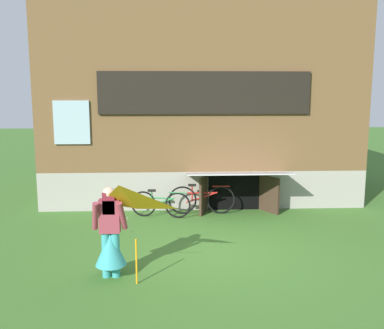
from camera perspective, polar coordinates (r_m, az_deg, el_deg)
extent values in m
plane|color=#3D6B28|center=(8.73, 3.09, -11.18)|extent=(60.00, 60.00, 0.00)
cube|color=#9E998E|center=(13.64, 0.89, -1.39)|extent=(8.66, 4.49, 1.02)
cube|color=brown|center=(13.40, 0.92, 9.97)|extent=(8.66, 4.49, 4.35)
cube|color=black|center=(11.12, 1.67, 9.40)|extent=(5.38, 0.08, 1.07)
cube|color=#9EB7C6|center=(11.14, 1.66, 9.40)|extent=(5.22, 0.04, 0.95)
cube|color=#9EB7C6|center=(11.40, -15.52, 5.35)|extent=(0.90, 0.06, 1.10)
cube|color=black|center=(11.53, 5.64, -3.65)|extent=(1.40, 0.03, 0.94)
cube|color=#3D2B1E|center=(11.17, 1.52, -4.04)|extent=(0.27, 0.69, 0.94)
cube|color=#3D2B1E|center=(11.42, 10.08, -3.89)|extent=(0.42, 0.63, 0.94)
cube|color=#B2B2B7|center=(10.89, 6.09, -1.21)|extent=(2.59, 1.09, 0.18)
cylinder|color=teal|center=(7.56, -11.22, -11.53)|extent=(0.14, 0.14, 0.78)
cylinder|color=teal|center=(7.53, -9.99, -11.55)|extent=(0.14, 0.14, 0.78)
cone|color=teal|center=(7.50, -10.63, -10.70)|extent=(0.52, 0.52, 0.59)
cube|color=#993847|center=(7.33, -10.77, -6.65)|extent=(0.34, 0.20, 0.56)
cylinder|color=#993847|center=(7.26, -12.61, -6.64)|extent=(0.17, 0.32, 0.52)
cylinder|color=#993847|center=(7.20, -9.14, -6.67)|extent=(0.17, 0.32, 0.52)
cube|color=maroon|center=(7.22, -10.89, -5.04)|extent=(0.20, 0.08, 0.36)
sphere|color=#D8AD8E|center=(7.24, -10.86, -3.72)|extent=(0.21, 0.21, 0.21)
pyramid|color=orange|center=(6.68, -9.52, -6.40)|extent=(1.18, 1.04, 0.57)
cylinder|color=beige|center=(7.08, -8.19, -7.99)|extent=(0.01, 0.69, 0.48)
cylinder|color=orange|center=(7.22, -7.31, -12.53)|extent=(0.03, 0.03, 0.76)
torus|color=black|center=(11.15, 3.82, -4.66)|extent=(0.72, 0.06, 0.72)
torus|color=black|center=(11.10, -1.26, -4.70)|extent=(0.72, 0.06, 0.72)
cylinder|color=red|center=(11.07, 1.29, -3.75)|extent=(0.74, 0.05, 0.04)
cylinder|color=red|center=(11.10, 1.29, -4.34)|extent=(0.81, 0.06, 0.29)
cylinder|color=red|center=(11.06, 0.02, -3.76)|extent=(0.04, 0.04, 0.41)
cube|color=black|center=(11.02, 0.02, -2.73)|extent=(0.20, 0.08, 0.05)
cylinder|color=red|center=(11.07, 3.84, -2.87)|extent=(0.44, 0.04, 0.03)
torus|color=black|center=(10.76, -1.88, -5.37)|extent=(0.64, 0.18, 0.65)
torus|color=black|center=(10.96, -6.39, -5.15)|extent=(0.64, 0.18, 0.65)
cylinder|color=#287A3D|center=(10.81, -4.17, -4.41)|extent=(0.65, 0.17, 0.04)
cylinder|color=#287A3D|center=(10.83, -4.16, -4.96)|extent=(0.71, 0.18, 0.26)
cylinder|color=#287A3D|center=(10.86, -5.29, -4.36)|extent=(0.04, 0.04, 0.36)
cube|color=black|center=(10.82, -5.31, -3.43)|extent=(0.20, 0.08, 0.05)
cylinder|color=#287A3D|center=(10.68, -1.89, -3.73)|extent=(0.44, 0.12, 0.03)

